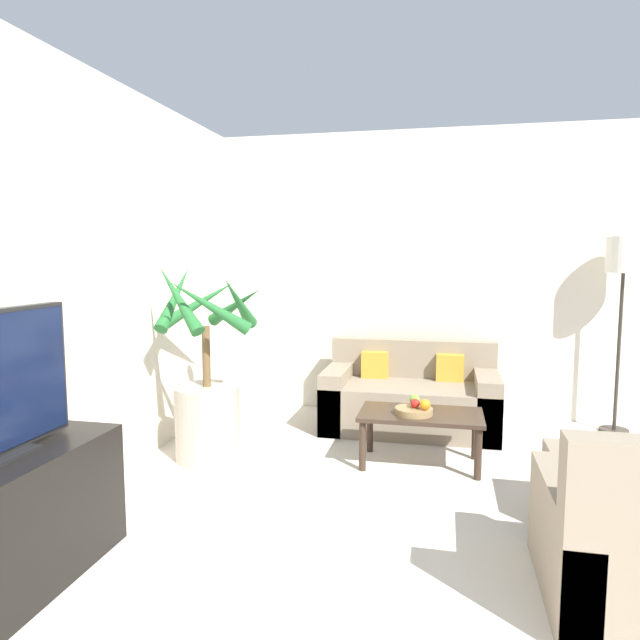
{
  "coord_description": "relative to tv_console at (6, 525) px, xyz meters",
  "views": [
    {
      "loc": [
        -0.9,
        0.23,
        1.53
      ],
      "look_at": [
        -1.9,
        4.78,
        1.0
      ],
      "focal_mm": 32.0,
      "sensor_mm": 36.0,
      "label": 1
    }
  ],
  "objects": [
    {
      "name": "sofa_loveseat",
      "position": [
        1.63,
        2.9,
        -0.05
      ],
      "size": [
        1.5,
        0.8,
        0.76
      ],
      "color": "gray",
      "rests_on": "ground_plane"
    },
    {
      "name": "tv_console",
      "position": [
        0.0,
        0.0,
        0.0
      ],
      "size": [
        0.48,
        1.16,
        0.63
      ],
      "color": "black",
      "rests_on": "ground_plane"
    },
    {
      "name": "floor_lamp",
      "position": [
        3.38,
        3.17,
        1.11
      ],
      "size": [
        0.29,
        0.29,
        1.69
      ],
      "color": "#2D2823",
      "rests_on": "ground_plane"
    },
    {
      "name": "coffee_table",
      "position": [
        1.76,
        2.02,
        0.02
      ],
      "size": [
        0.89,
        0.5,
        0.39
      ],
      "color": "#38281E",
      "rests_on": "ground_plane"
    },
    {
      "name": "fruit_bowl",
      "position": [
        1.71,
        1.96,
        0.1
      ],
      "size": [
        0.27,
        0.27,
        0.05
      ],
      "color": "#997A4C",
      "rests_on": "coffee_table"
    },
    {
      "name": "apple_red",
      "position": [
        1.72,
        1.97,
        0.16
      ],
      "size": [
        0.07,
        0.07,
        0.07
      ],
      "color": "red",
      "rests_on": "fruit_bowl"
    },
    {
      "name": "wall_left",
      "position": [
        -0.32,
        0.55,
        1.03
      ],
      "size": [
        0.06,
        7.35,
        2.7
      ],
      "color": "beige",
      "rests_on": "ground_plane"
    },
    {
      "name": "potted_palm",
      "position": [
        0.19,
        1.81,
        0.17
      ],
      "size": [
        0.86,
        0.87,
        1.49
      ],
      "color": "#ADA393",
      "rests_on": "ground_plane"
    },
    {
      "name": "orange_fruit",
      "position": [
        1.79,
        1.93,
        0.16
      ],
      "size": [
        0.08,
        0.08,
        0.08
      ],
      "color": "orange",
      "rests_on": "fruit_bowl"
    },
    {
      "name": "wall_back",
      "position": [
        2.81,
        3.46,
        1.03
      ],
      "size": [
        7.8,
        0.06,
        2.7
      ],
      "color": "beige",
      "rests_on": "ground_plane"
    },
    {
      "name": "ottoman",
      "position": [
        2.8,
        1.34,
        -0.12
      ],
      "size": [
        0.54,
        0.53,
        0.39
      ],
      "color": "gray",
      "rests_on": "ground_plane"
    },
    {
      "name": "apple_green",
      "position": [
        1.71,
        2.05,
        0.16
      ],
      "size": [
        0.08,
        0.08,
        0.08
      ],
      "color": "olive",
      "rests_on": "fruit_bowl"
    }
  ]
}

